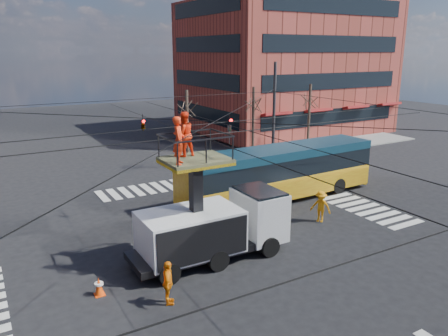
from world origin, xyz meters
TOP-DOWN VIEW (x-y plane):
  - ground at (0.00, 0.00)m, footprint 120.00×120.00m
  - sidewalk_ne at (21.00, 21.00)m, footprint 18.00×18.00m
  - crosswalks at (0.00, 0.00)m, footprint 22.40×22.40m
  - building_ne at (21.98, 23.98)m, footprint 20.06×16.06m
  - overhead_network at (-0.07, 0.40)m, footprint 24.24×24.24m
  - tree_a at (5.00, 13.50)m, footprint 2.00×2.00m
  - tree_b at (11.00, 13.50)m, footprint 2.00×2.00m
  - tree_c at (17.00, 13.50)m, footprint 2.00×2.00m
  - utility_truck at (-0.59, -0.81)m, footprint 7.00×2.66m
  - city_bus at (6.66, 4.10)m, footprint 13.10×2.95m
  - traffic_cone at (-5.76, -1.41)m, footprint 0.36×0.36m
  - worker_ground at (-3.74, -3.25)m, footprint 0.75×1.05m
  - flagger at (6.35, -0.01)m, footprint 1.09×1.27m

SIDE VIEW (x-z plane):
  - ground at x=0.00m, z-range 0.00..0.00m
  - crosswalks at x=0.00m, z-range 0.00..0.02m
  - sidewalk_ne at x=21.00m, z-range 0.00..0.12m
  - traffic_cone at x=-5.76m, z-range 0.00..0.72m
  - worker_ground at x=-3.74m, z-range 0.00..1.66m
  - flagger at x=6.35m, z-range 0.00..1.70m
  - city_bus at x=6.66m, z-range 0.13..3.33m
  - utility_truck at x=-0.59m, z-range -1.13..5.33m
  - overhead_network at x=-0.07m, z-range 0.29..8.29m
  - tree_a at x=5.00m, z-range 1.63..7.63m
  - tree_b at x=11.00m, z-range 1.63..7.63m
  - tree_c at x=17.00m, z-range 1.63..7.63m
  - building_ne at x=21.98m, z-range 0.00..14.00m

